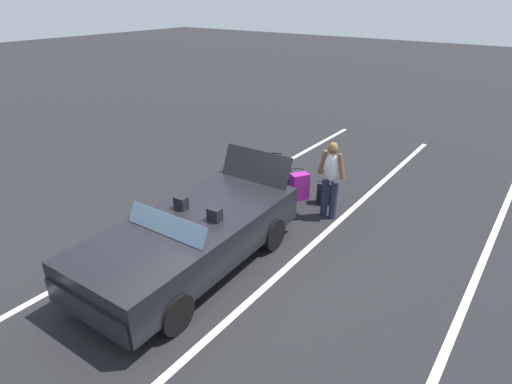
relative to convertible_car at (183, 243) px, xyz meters
The scene contains 10 objects.
ground_plane 0.62m from the convertible_car, behind, with size 80.00×80.00×0.00m, color black.
lot_line_near 1.51m from the convertible_car, 98.20° to the right, with size 18.00×0.12×0.01m, color silver.
lot_line_mid 1.47m from the convertible_car, 98.50° to the left, with size 18.00×0.12×0.01m, color silver.
lot_line_far 4.07m from the convertible_car, 92.82° to the left, with size 18.00×0.12×0.01m, color silver.
convertible_car is the anchor object (origin of this frame).
suitcase_large_black 3.56m from the convertible_car, behind, with size 0.44×0.55×0.98m.
suitcase_medium_bright 3.58m from the convertible_car, behind, with size 0.47×0.41×0.62m.
suitcase_small_carryon 3.79m from the convertible_car, 169.59° to the left, with size 0.32×0.39×0.75m.
duffel_bag 4.32m from the convertible_car, behind, with size 0.66×0.67×0.34m.
traveler_person 3.38m from the convertible_car, 162.06° to the left, with size 0.23×0.60×1.65m.
Camera 1 is at (4.21, 4.42, 4.30)m, focal length 29.41 mm.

